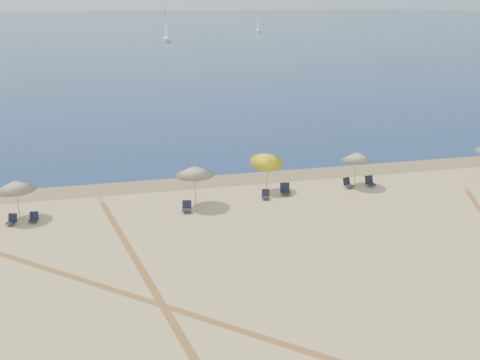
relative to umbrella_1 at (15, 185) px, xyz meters
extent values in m
plane|color=#0C2151|center=(12.98, 205.04, -1.99)|extent=(500.00, 500.00, 0.00)
plane|color=olive|center=(12.98, 4.04, -2.00)|extent=(500.00, 500.00, 0.00)
cylinder|color=gray|center=(0.00, 0.00, -0.92)|extent=(0.05, 0.05, 2.15)
cone|color=#F8ECCA|center=(0.00, 0.00, 0.00)|extent=(2.21, 2.21, 0.55)
sphere|color=gray|center=(0.00, 0.00, 0.30)|extent=(0.08, 0.08, 0.08)
cylinder|color=gray|center=(10.13, -0.29, -0.81)|extent=(0.05, 0.05, 2.38)
cone|color=#F8ECCA|center=(10.13, -0.29, 0.22)|extent=(2.34, 2.34, 0.55)
sphere|color=gray|center=(10.13, -0.29, 0.52)|extent=(0.08, 0.08, 0.08)
cylinder|color=gray|center=(15.00, 0.86, -0.82)|extent=(0.05, 0.76, 2.37)
cone|color=yellow|center=(15.00, 1.17, 0.21)|extent=(2.13, 2.20, 1.14)
sphere|color=gray|center=(15.00, 1.17, 0.51)|extent=(0.08, 0.08, 0.08)
cylinder|color=gray|center=(21.06, 0.91, -0.90)|extent=(0.05, 0.26, 2.21)
cone|color=#F8ECCA|center=(21.06, 0.82, 0.05)|extent=(2.16, 2.20, 0.75)
sphere|color=gray|center=(21.06, 0.82, 0.35)|extent=(0.08, 0.08, 0.08)
cube|color=black|center=(-0.32, -0.95, -1.84)|extent=(0.63, 0.63, 0.05)
cube|color=black|center=(-0.24, -0.71, -1.62)|extent=(0.53, 0.33, 0.45)
cylinder|color=#A5A5AD|center=(-0.51, -1.07, -1.92)|extent=(0.02, 0.02, 0.16)
cylinder|color=#A5A5AD|center=(-0.12, -1.19, -1.92)|extent=(0.02, 0.02, 0.16)
cube|color=black|center=(0.85, -0.87, -1.84)|extent=(0.54, 0.54, 0.04)
cube|color=black|center=(0.88, -0.64, -1.63)|extent=(0.51, 0.24, 0.44)
cylinder|color=#A5A5AD|center=(0.66, -1.03, -1.92)|extent=(0.02, 0.02, 0.16)
cylinder|color=#A5A5AD|center=(1.04, -1.07, -1.92)|extent=(0.02, 0.02, 0.16)
cube|color=black|center=(9.45, -1.31, -1.82)|extent=(0.64, 0.64, 0.05)
cube|color=black|center=(9.50, -1.05, -1.58)|extent=(0.58, 0.30, 0.49)
cylinder|color=#A5A5AD|center=(9.24, -1.47, -1.91)|extent=(0.02, 0.02, 0.18)
cylinder|color=#A5A5AD|center=(9.67, -1.55, -1.91)|extent=(0.02, 0.02, 0.18)
cube|color=black|center=(14.54, -0.31, -1.84)|extent=(0.62, 0.62, 0.05)
cube|color=black|center=(14.61, -0.07, -1.62)|extent=(0.53, 0.32, 0.45)
cylinder|color=#A5A5AD|center=(14.35, -0.43, -1.92)|extent=(0.02, 0.02, 0.16)
cylinder|color=#A5A5AD|center=(14.73, -0.55, -1.92)|extent=(0.02, 0.02, 0.16)
cube|color=black|center=(15.99, 0.14, -1.80)|extent=(0.69, 0.69, 0.06)
cube|color=black|center=(16.03, 0.44, -1.53)|extent=(0.64, 0.31, 0.55)
cylinder|color=#A5A5AD|center=(15.75, -0.05, -1.90)|extent=(0.03, 0.03, 0.20)
cylinder|color=#A5A5AD|center=(16.23, -0.12, -1.90)|extent=(0.03, 0.03, 0.20)
cube|color=black|center=(20.49, 0.47, -1.82)|extent=(0.68, 0.68, 0.05)
cube|color=black|center=(20.41, 0.72, -1.59)|extent=(0.58, 0.35, 0.48)
cylinder|color=#A5A5AD|center=(20.28, 0.21, -1.91)|extent=(0.02, 0.02, 0.18)
cylinder|color=#A5A5AD|center=(20.69, 0.34, -1.91)|extent=(0.02, 0.02, 0.18)
cube|color=black|center=(22.03, 0.43, -1.82)|extent=(0.58, 0.58, 0.05)
cube|color=black|center=(22.02, 0.71, -1.57)|extent=(0.57, 0.23, 0.50)
cylinder|color=#A5A5AD|center=(21.81, 0.22, -1.91)|extent=(0.02, 0.02, 0.18)
cylinder|color=#A5A5AD|center=(22.26, 0.24, -1.91)|extent=(0.02, 0.02, 0.18)
cube|color=white|center=(20.30, 122.78, -1.66)|extent=(2.02, 6.15, 0.66)
cylinder|color=gray|center=(20.30, 122.78, 2.61)|extent=(0.13, 0.13, 8.79)
cube|color=white|center=(54.39, 152.75, -1.75)|extent=(1.17, 4.38, 0.48)
cylinder|color=gray|center=(54.39, 152.75, 1.33)|extent=(0.10, 0.10, 6.35)
plane|color=tan|center=(7.41, -12.16, -2.00)|extent=(33.16, 33.16, 0.00)
plane|color=tan|center=(7.19, -11.08, -2.00)|extent=(33.16, 33.16, 0.00)
plane|color=tan|center=(4.31, -8.51, -2.00)|extent=(39.51, 39.51, 0.00)
plane|color=tan|center=(3.48, -7.79, -2.00)|extent=(39.51, 39.51, 0.00)
camera|label=1|loc=(5.98, -30.33, 10.17)|focal=39.98mm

